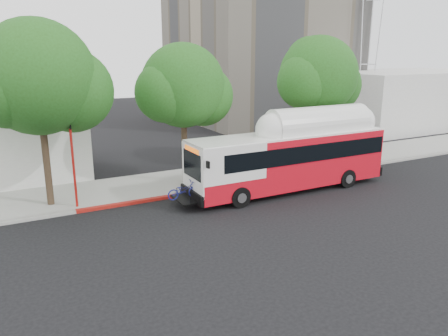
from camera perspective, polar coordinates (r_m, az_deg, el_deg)
The scene contains 10 objects.
ground at distance 22.93m, azimuth 3.10°, elevation -5.65°, with size 120.00×120.00×0.00m, color black.
sidewalk at distance 28.39m, azimuth -3.60°, elevation -1.40°, with size 60.00×5.00×0.15m, color gray.
curb_strip at distance 26.14m, azimuth -1.27°, elevation -2.83°, with size 60.00×0.30×0.15m, color gray.
red_curb_segment at distance 25.02m, azimuth -7.44°, elevation -3.77°, with size 10.00×0.32×0.16m, color maroon.
street_tree_left at distance 24.14m, azimuth -22.02°, elevation 10.44°, with size 6.67×5.80×9.74m.
street_tree_mid at distance 26.69m, azimuth -4.60°, elevation 10.28°, with size 5.75×5.00×8.62m.
street_tree_right at distance 31.80m, azimuth 12.74°, elevation 11.35°, with size 6.21×5.40×9.18m.
horizon_block at distance 53.79m, azimuth 22.52°, elevation 8.45°, with size 20.00×12.00×6.00m, color silver.
transit_bus at distance 26.12m, azimuth 8.64°, elevation 1.03°, with size 13.39×2.95×3.95m.
signal_pole at distance 23.79m, azimuth -19.05°, elevation 0.20°, with size 0.13×0.43×4.55m.
Camera 1 is at (-11.04, -18.41, 8.07)m, focal length 35.00 mm.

